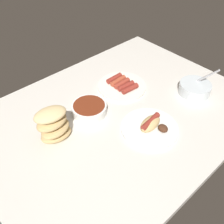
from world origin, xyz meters
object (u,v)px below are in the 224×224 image
(bowl_chili, at_px, (89,109))
(plate_sausages, at_px, (122,85))
(plate_hotdog_assembled, at_px, (150,126))
(bread_stack, at_px, (53,125))
(bowl_coleslaw, at_px, (195,88))

(bowl_chili, bearing_deg, plate_sausages, 9.27)
(plate_hotdog_assembled, relative_size, bread_stack, 1.66)
(bread_stack, bearing_deg, bowl_coleslaw, -17.29)
(plate_hotdog_assembled, bearing_deg, bowl_chili, 116.48)
(bowl_coleslaw, bearing_deg, plate_hotdog_assembled, -176.74)
(bowl_coleslaw, xyz_separation_m, bowl_chili, (-0.46, 0.23, -0.00))
(plate_sausages, xyz_separation_m, bowl_coleslaw, (0.23, -0.27, 0.02))
(plate_sausages, bearing_deg, bowl_coleslaw, -49.64)
(plate_hotdog_assembled, relative_size, bowl_coleslaw, 1.60)
(bread_stack, bearing_deg, plate_hotdog_assembled, -35.35)
(bread_stack, bearing_deg, bowl_chili, 7.33)
(bowl_coleslaw, bearing_deg, bowl_chili, 153.77)
(plate_hotdog_assembled, xyz_separation_m, bowl_coleslaw, (0.34, 0.02, 0.01))
(bread_stack, height_order, bowl_chili, bread_stack)
(bread_stack, relative_size, bowl_coleslaw, 0.97)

